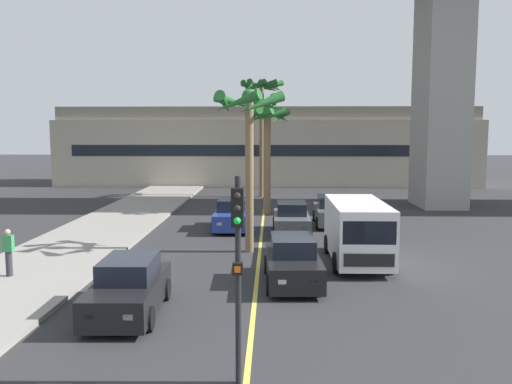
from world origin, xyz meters
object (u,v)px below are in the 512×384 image
car_queue_second (232,215)px  car_queue_third (293,262)px  car_queue_fifth (292,219)px  pedestrian_near_crosswalk (8,252)px  palm_tree_far_median (249,120)px  delivery_van (357,230)px  car_queue_front (129,288)px  traffic_light_median_near (238,252)px  car_queue_fourth (331,212)px  palm_tree_near_median (268,128)px  palm_tree_mid_median (261,97)px

car_queue_second → car_queue_third: size_ratio=0.99×
car_queue_fifth → pedestrian_near_crosswalk: (-9.89, -8.59, 0.28)m
palm_tree_far_median → delivery_van: bearing=-22.8°
delivery_van → palm_tree_far_median: size_ratio=0.78×
car_queue_front → delivery_van: delivery_van is taller
car_queue_third → car_queue_second: bearing=105.8°
delivery_van → traffic_light_median_near: bearing=-111.2°
car_queue_fourth → car_queue_fifth: 3.44m
car_queue_third → palm_tree_far_median: (-1.63, 4.64, 4.77)m
car_queue_fourth → pedestrian_near_crosswalk: pedestrian_near_crosswalk is taller
palm_tree_near_median → car_queue_second: bearing=-109.1°
pedestrian_near_crosswalk → car_queue_second: bearing=54.9°
car_queue_fifth → palm_tree_far_median: size_ratio=0.61×
delivery_van → car_queue_fifth: bearing=111.7°
car_queue_second → car_queue_fourth: bearing=15.3°
car_queue_fifth → delivery_van: delivery_van is taller
palm_tree_far_median → pedestrian_near_crosswalk: bearing=-150.1°
car_queue_second → palm_tree_far_median: size_ratio=0.61×
car_queue_fifth → palm_tree_mid_median: bearing=96.8°
car_queue_fourth → traffic_light_median_near: (-3.88, -18.52, 1.99)m
car_queue_second → pedestrian_near_crosswalk: 11.92m
car_queue_second → palm_tree_near_median: 7.12m
car_queue_second → palm_tree_far_median: bearing=-77.6°
palm_tree_far_median → pedestrian_near_crosswalk: size_ratio=4.18×
car_queue_third → car_queue_front: bearing=-145.9°
car_queue_fourth → palm_tree_far_median: bearing=-122.1°
car_queue_fourth → delivery_van: bearing=-89.6°
delivery_van → palm_tree_near_median: size_ratio=0.80×
car_queue_fourth → car_queue_fifth: same height
car_queue_fourth → delivery_van: 8.41m
car_queue_front → car_queue_fifth: (4.93, 11.80, 0.00)m
car_queue_third → delivery_van: bearing=48.0°
car_queue_front → pedestrian_near_crosswalk: size_ratio=2.56×
palm_tree_mid_median → delivery_van: bearing=-78.8°
car_queue_third → car_queue_fourth: bearing=77.4°
car_queue_third → delivery_van: delivery_van is taller
palm_tree_far_median → car_queue_second: bearing=102.4°
car_queue_front → car_queue_third: (4.66, 3.16, 0.00)m
car_queue_front → pedestrian_near_crosswalk: bearing=147.1°
car_queue_second → delivery_van: delivery_van is taller
car_queue_second → car_queue_fifth: size_ratio=1.01×
palm_tree_near_median → pedestrian_near_crosswalk: palm_tree_near_median is taller
car_queue_front → palm_tree_mid_median: (3.15, 26.72, 6.86)m
car_queue_front → pedestrian_near_crosswalk: 5.91m
palm_tree_mid_median → palm_tree_far_median: size_ratio=1.32×
car_queue_front → palm_tree_mid_median: bearing=83.3°
car_queue_second → car_queue_fifth: 3.26m
car_queue_fifth → delivery_van: (2.31, -5.78, 0.57)m
palm_tree_far_median → car_queue_third: bearing=-70.6°
palm_tree_mid_median → palm_tree_far_median: bearing=-90.4°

